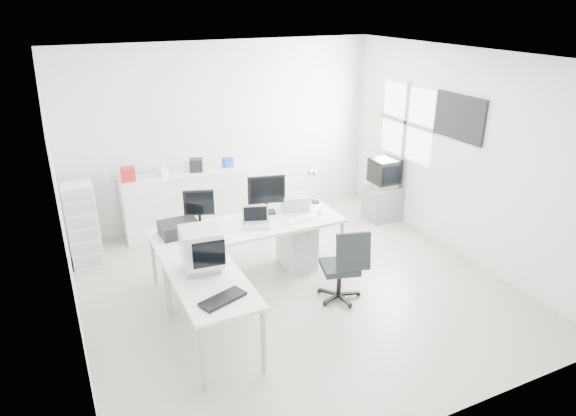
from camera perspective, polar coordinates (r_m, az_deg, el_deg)
name	(u,v)px	position (r m, az deg, el deg)	size (l,w,h in m)	color
floor	(295,287)	(6.54, 0.76, -8.74)	(5.00, 5.00, 0.01)	silver
ceiling	(296,57)	(5.62, 0.91, 16.47)	(5.00, 5.00, 0.01)	white
back_wall	(225,134)	(8.15, -7.03, 8.21)	(5.00, 0.02, 2.80)	silver
left_wall	(63,220)	(5.39, -23.76, -1.18)	(0.02, 5.00, 2.80)	silver
right_wall	(461,155)	(7.34, 18.72, 5.57)	(0.02, 5.00, 2.80)	silver
window	(406,122)	(8.15, 13.01, 9.24)	(0.02, 1.20, 1.10)	white
wall_picture	(459,117)	(7.27, 18.50, 9.53)	(0.04, 0.90, 0.60)	black
main_desk	(250,251)	(6.58, -4.27, -4.83)	(2.40, 0.80, 0.75)	silver
side_desk	(212,312)	(5.45, -8.43, -11.37)	(0.70, 1.40, 0.75)	silver
drawer_pedestal	(297,245)	(6.91, 1.02, -4.08)	(0.40, 0.50, 0.60)	silver
inkjet_printer	(179,228)	(6.25, -12.00, -2.20)	(0.44, 0.35, 0.16)	black
lcd_monitor_small	(199,208)	(6.39, -9.84, 0.05)	(0.37, 0.21, 0.47)	black
lcd_monitor_large	(266,195)	(6.65, -2.41, 1.47)	(0.49, 0.20, 0.51)	black
laptop	(255,219)	(6.30, -3.64, -1.21)	(0.33, 0.34, 0.22)	#B7B7BA
white_keyboard	(301,219)	(6.53, 1.43, -1.28)	(0.38, 0.12, 0.02)	silver
white_mouse	(320,212)	(6.69, 3.54, -0.49)	(0.06, 0.06, 0.06)	silver
laser_printer	(295,202)	(6.84, 0.79, 0.68)	(0.34, 0.29, 0.19)	#A3A3A3
desk_lamp	(316,186)	(7.01, 3.08, 2.47)	(0.16, 0.16, 0.49)	silver
crt_monitor	(201,250)	(5.35, -9.61, -4.61)	(0.40, 0.40, 0.46)	#B7B7BA
black_keyboard	(223,299)	(4.91, -7.26, -9.99)	(0.45, 0.18, 0.03)	black
office_chair	(340,264)	(6.11, 5.78, -6.17)	(0.54, 0.54, 0.94)	#222527
tv_cabinet	(382,203)	(8.46, 10.41, 0.56)	(0.51, 0.42, 0.56)	gray
crt_tv	(384,173)	(8.29, 10.65, 3.81)	(0.50, 0.48, 0.45)	black
sideboard	(186,202)	(8.00, -11.27, 0.65)	(1.88, 0.47, 0.94)	silver
clutter_box_a	(128,174)	(7.68, -17.37, 3.61)	(0.19, 0.17, 0.19)	#B41922
clutter_box_b	(163,172)	(7.76, -13.71, 3.94)	(0.12, 0.11, 0.12)	silver
clutter_box_c	(196,165)	(7.86, -10.18, 4.72)	(0.19, 0.17, 0.19)	black
clutter_box_d	(228,162)	(8.00, -6.71, 5.06)	(0.14, 0.12, 0.14)	#1A37BC
clutter_bottle	(105,175)	(7.68, -19.62, 3.43)	(0.07, 0.07, 0.22)	silver
filing_cabinet	(83,225)	(7.38, -21.87, -1.78)	(0.39, 0.46, 1.12)	silver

